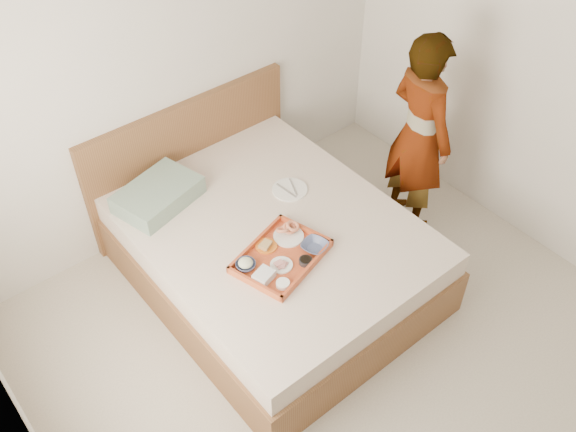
# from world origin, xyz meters

# --- Properties ---
(ground) EXTENTS (3.50, 4.00, 0.01)m
(ground) POSITION_xyz_m (0.00, 0.00, 0.00)
(ground) COLOR beige
(ground) RESTS_ON ground
(wall_back) EXTENTS (3.50, 0.01, 2.60)m
(wall_back) POSITION_xyz_m (0.00, 2.00, 1.30)
(wall_back) COLOR silver
(wall_back) RESTS_ON ground
(bed) EXTENTS (1.65, 2.00, 0.53)m
(bed) POSITION_xyz_m (0.01, 1.00, 0.27)
(bed) COLOR brown
(bed) RESTS_ON ground
(headboard) EXTENTS (1.65, 0.06, 0.95)m
(headboard) POSITION_xyz_m (0.01, 1.97, 0.47)
(headboard) COLOR brown
(headboard) RESTS_ON ground
(pillow) EXTENTS (0.61, 0.49, 0.13)m
(pillow) POSITION_xyz_m (-0.44, 1.64, 0.59)
(pillow) COLOR gray
(pillow) RESTS_ON bed
(tray) EXTENTS (0.65, 0.54, 0.05)m
(tray) POSITION_xyz_m (-0.13, 0.73, 0.56)
(tray) COLOR #C75A2A
(tray) RESTS_ON bed
(prawn_plate) EXTENTS (0.24, 0.24, 0.01)m
(prawn_plate) POSITION_xyz_m (0.01, 0.84, 0.55)
(prawn_plate) COLOR white
(prawn_plate) RESTS_ON tray
(navy_bowl_big) EXTENTS (0.19, 0.19, 0.04)m
(navy_bowl_big) POSITION_xyz_m (0.07, 0.66, 0.56)
(navy_bowl_big) COLOR #1B244F
(navy_bowl_big) RESTS_ON tray
(sauce_dish) EXTENTS (0.10, 0.10, 0.03)m
(sauce_dish) POSITION_xyz_m (-0.05, 0.60, 0.56)
(sauce_dish) COLOR black
(sauce_dish) RESTS_ON tray
(meat_plate) EXTENTS (0.17, 0.17, 0.01)m
(meat_plate) POSITION_xyz_m (-0.17, 0.68, 0.55)
(meat_plate) COLOR white
(meat_plate) RESTS_ON tray
(bread_plate) EXTENTS (0.17, 0.17, 0.01)m
(bread_plate) POSITION_xyz_m (-0.15, 0.86, 0.55)
(bread_plate) COLOR orange
(bread_plate) RESTS_ON tray
(salad_bowl) EXTENTS (0.15, 0.15, 0.04)m
(salad_bowl) POSITION_xyz_m (-0.35, 0.80, 0.56)
(salad_bowl) COLOR #1B244F
(salad_bowl) RESTS_ON tray
(plastic_tub) EXTENTS (0.14, 0.12, 0.05)m
(plastic_tub) POSITION_xyz_m (-0.32, 0.66, 0.57)
(plastic_tub) COLOR silver
(plastic_tub) RESTS_ON tray
(cheese_round) EXTENTS (0.10, 0.10, 0.03)m
(cheese_round) POSITION_xyz_m (-0.26, 0.55, 0.56)
(cheese_round) COLOR white
(cheese_round) RESTS_ON tray
(dinner_plate) EXTENTS (0.29, 0.29, 0.01)m
(dinner_plate) POSITION_xyz_m (0.31, 1.19, 0.54)
(dinner_plate) COLOR white
(dinner_plate) RESTS_ON bed
(person) EXTENTS (0.44, 0.61, 1.54)m
(person) POSITION_xyz_m (1.19, 0.85, 0.77)
(person) COLOR silver
(person) RESTS_ON ground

